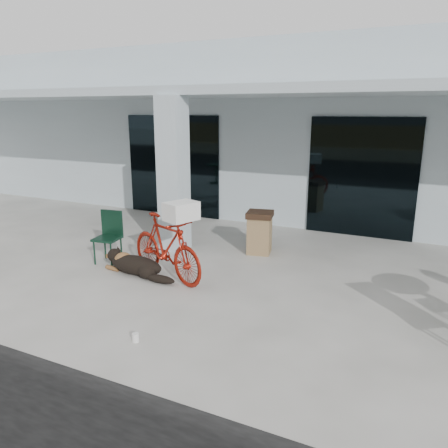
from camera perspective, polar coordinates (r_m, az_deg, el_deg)
The scene contains 12 objects.
ground at distance 6.75m, azimuth -5.77°, elevation -10.34°, with size 80.00×80.00×0.00m, color beige.
building at distance 14.08m, azimuth 12.60°, elevation 11.95°, with size 22.00×7.00×4.50m, color silver.
storefront_glass_left at distance 12.13m, azimuth -6.70°, elevation 7.53°, with size 2.80×0.06×2.70m, color black.
storefront_glass_right at distance 10.38m, azimuth 17.50°, elevation 5.75°, with size 2.40×0.06×2.70m, color black.
column at distance 8.95m, azimuth -6.62°, elevation 6.35°, with size 0.50×0.50×3.12m, color silver.
overhang at distance 9.37m, azimuth 5.68°, elevation 16.86°, with size 22.00×2.80×0.18m, color silver.
bicycle at distance 7.56m, azimuth -7.58°, elevation -3.02°, with size 0.53×1.87×1.12m, color maroon.
laundry_basket at distance 7.03m, azimuth -5.61°, elevation 1.68°, with size 0.50×0.37×0.30m, color white.
dog at distance 7.90m, azimuth -11.41°, elevation -5.16°, with size 1.21×0.40×0.40m, color black, non-canonical shape.
cup_near_dog at distance 5.81m, azimuth -11.48°, elevation -14.33°, with size 0.09×0.09×0.11m, color white.
cafe_chair_near at distance 8.57m, azimuth -15.02°, elevation -1.75°, with size 0.45×0.49×0.99m, color #133726, non-canonical shape.
trash_receptacle at distance 8.88m, azimuth 4.67°, elevation -1.10°, with size 0.51×0.51×0.87m, color olive, non-canonical shape.
Camera 1 is at (3.23, -5.19, 2.85)m, focal length 35.00 mm.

